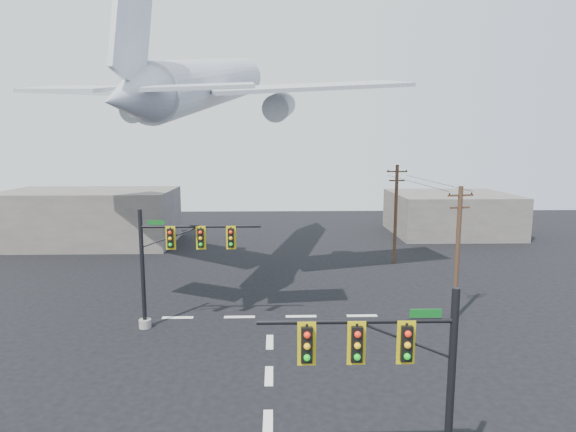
{
  "coord_description": "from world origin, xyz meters",
  "views": [
    {
      "loc": [
        0.3,
        -17.92,
        11.29
      ],
      "look_at": [
        0.95,
        5.0,
        7.73
      ],
      "focal_mm": 30.0,
      "sensor_mm": 36.0,
      "label": 1
    }
  ],
  "objects_px": {
    "signal_mast_near": "(404,386)",
    "airliner": "(209,84)",
    "signal_mast_far": "(172,262)",
    "utility_pole_b": "(396,212)",
    "utility_pole_a": "(457,251)"
  },
  "relations": [
    {
      "from": "signal_mast_near",
      "to": "airliner",
      "type": "xyz_separation_m",
      "value": [
        -9.02,
        25.69,
        11.81
      ]
    },
    {
      "from": "signal_mast_far",
      "to": "utility_pole_b",
      "type": "bearing_deg",
      "value": 41.47
    },
    {
      "from": "signal_mast_near",
      "to": "airliner",
      "type": "height_order",
      "value": "airliner"
    },
    {
      "from": "utility_pole_a",
      "to": "airliner",
      "type": "relative_size",
      "value": 0.26
    },
    {
      "from": "signal_mast_near",
      "to": "signal_mast_far",
      "type": "height_order",
      "value": "signal_mast_far"
    },
    {
      "from": "airliner",
      "to": "utility_pole_b",
      "type": "bearing_deg",
      "value": -64.93
    },
    {
      "from": "signal_mast_far",
      "to": "utility_pole_b",
      "type": "relative_size",
      "value": 0.82
    },
    {
      "from": "signal_mast_far",
      "to": "signal_mast_near",
      "type": "bearing_deg",
      "value": -55.7
    },
    {
      "from": "utility_pole_a",
      "to": "airliner",
      "type": "xyz_separation_m",
      "value": [
        -16.57,
        10.14,
        11.26
      ]
    },
    {
      "from": "utility_pole_a",
      "to": "utility_pole_b",
      "type": "bearing_deg",
      "value": 79.27
    },
    {
      "from": "utility_pole_a",
      "to": "airliner",
      "type": "height_order",
      "value": "airliner"
    },
    {
      "from": "signal_mast_far",
      "to": "airliner",
      "type": "xyz_separation_m",
      "value": [
        1.02,
        10.97,
        11.58
      ]
    },
    {
      "from": "signal_mast_near",
      "to": "signal_mast_far",
      "type": "distance_m",
      "value": 17.82
    },
    {
      "from": "signal_mast_near",
      "to": "utility_pole_a",
      "type": "xyz_separation_m",
      "value": [
        7.55,
        15.55,
        0.55
      ]
    },
    {
      "from": "signal_mast_near",
      "to": "airliner",
      "type": "bearing_deg",
      "value": 109.35
    }
  ]
}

